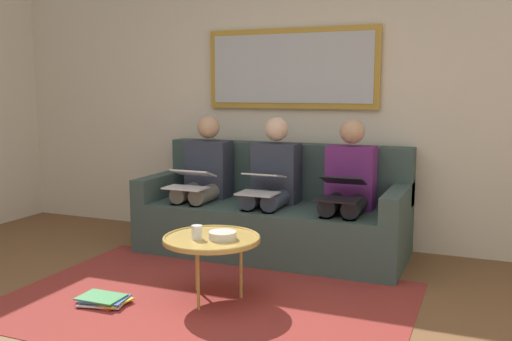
% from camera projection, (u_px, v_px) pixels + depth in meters
% --- Properties ---
extents(wall_rear, '(6.00, 0.12, 2.60)m').
position_uv_depth(wall_rear, '(294.00, 97.00, 5.09)').
color(wall_rear, beige).
rests_on(wall_rear, ground_plane).
extents(area_rug, '(2.60, 1.80, 0.01)m').
position_uv_depth(area_rug, '(206.00, 301.00, 3.68)').
color(area_rug, maroon).
rests_on(area_rug, ground_plane).
extents(couch, '(2.20, 0.90, 0.90)m').
position_uv_depth(couch, '(275.00, 215.00, 4.79)').
color(couch, '#384C47').
rests_on(couch, ground_plane).
extents(framed_mirror, '(1.57, 0.05, 0.70)m').
position_uv_depth(framed_mirror, '(291.00, 69.00, 4.97)').
color(framed_mirror, '#B7892D').
extents(coffee_table, '(0.63, 0.63, 0.43)m').
position_uv_depth(coffee_table, '(212.00, 239.00, 3.66)').
color(coffee_table, tan).
rests_on(coffee_table, ground_plane).
extents(cup, '(0.07, 0.07, 0.09)m').
position_uv_depth(cup, '(197.00, 232.00, 3.61)').
color(cup, silver).
rests_on(cup, coffee_table).
extents(bowl, '(0.18, 0.18, 0.05)m').
position_uv_depth(bowl, '(223.00, 235.00, 3.61)').
color(bowl, beige).
rests_on(bowl, coffee_table).
extents(person_left, '(0.38, 0.58, 1.14)m').
position_uv_depth(person_left, '(348.00, 187.00, 4.44)').
color(person_left, '#66236B').
rests_on(person_left, couch).
extents(laptop_black, '(0.32, 0.39, 0.17)m').
position_uv_depth(laptop_black, '(341.00, 189.00, 4.23)').
color(laptop_black, black).
extents(person_middle, '(0.38, 0.58, 1.14)m').
position_uv_depth(person_middle, '(272.00, 182.00, 4.69)').
color(person_middle, '#2D3342').
rests_on(person_middle, couch).
extents(laptop_silver, '(0.30, 0.38, 0.16)m').
position_uv_depth(laptop_silver, '(261.00, 183.00, 4.46)').
color(laptop_silver, silver).
extents(person_right, '(0.38, 0.58, 1.14)m').
position_uv_depth(person_right, '(204.00, 177.00, 4.93)').
color(person_right, '#2D3342').
rests_on(person_right, couch).
extents(laptop_white, '(0.35, 0.34, 0.15)m').
position_uv_depth(laptop_white, '(190.00, 179.00, 4.70)').
color(laptop_white, white).
extents(magazine_stack, '(0.34, 0.27, 0.05)m').
position_uv_depth(magazine_stack, '(104.00, 300.00, 3.63)').
color(magazine_stack, red).
rests_on(magazine_stack, ground_plane).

